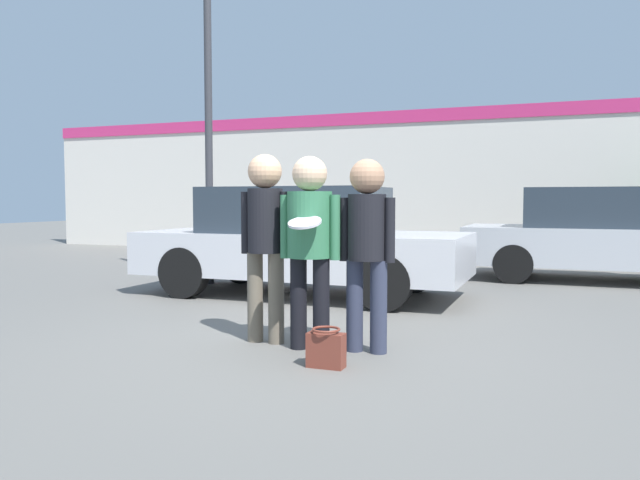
# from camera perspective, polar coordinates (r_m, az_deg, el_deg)

# --- Properties ---
(ground_plane) EXTENTS (56.00, 56.00, 0.00)m
(ground_plane) POSITION_cam_1_polar(r_m,az_deg,el_deg) (5.85, -1.66, -9.63)
(ground_plane) COLOR #66635E
(storefront_building) EXTENTS (24.00, 0.22, 3.52)m
(storefront_building) POSITION_cam_1_polar(r_m,az_deg,el_deg) (15.23, 12.97, 5.25)
(storefront_building) COLOR silver
(storefront_building) RESTS_ON ground
(person_left) EXTENTS (0.50, 0.33, 1.77)m
(person_left) POSITION_cam_1_polar(r_m,az_deg,el_deg) (5.86, -5.03, 0.89)
(person_left) COLOR #665B4C
(person_left) RESTS_ON ground
(person_middle_with_frisbee) EXTENTS (0.57, 0.62, 1.73)m
(person_middle_with_frisbee) POSITION_cam_1_polar(r_m,az_deg,el_deg) (5.55, -0.95, 0.64)
(person_middle_with_frisbee) COLOR black
(person_middle_with_frisbee) RESTS_ON ground
(person_right) EXTENTS (0.51, 0.34, 1.70)m
(person_right) POSITION_cam_1_polar(r_m,az_deg,el_deg) (5.48, 4.31, 0.19)
(person_right) COLOR #2D3347
(person_right) RESTS_ON ground
(parked_car_near) EXTENTS (4.58, 1.89, 1.53)m
(parked_car_near) POSITION_cam_1_polar(r_m,az_deg,el_deg) (8.81, -1.78, -0.08)
(parked_car_near) COLOR silver
(parked_car_near) RESTS_ON ground
(parked_car_far) EXTENTS (4.44, 1.83, 1.55)m
(parked_car_far) POSITION_cam_1_polar(r_m,az_deg,el_deg) (11.31, 24.43, 0.40)
(parked_car_far) COLOR #B7BABF
(parked_car_far) RESTS_ON ground
(street_lamp) EXTENTS (1.40, 0.35, 6.94)m
(street_lamp) POSITION_cam_1_polar(r_m,az_deg,el_deg) (10.42, -9.18, 19.41)
(street_lamp) COLOR #38383D
(street_lamp) RESTS_ON ground
(handbag) EXTENTS (0.30, 0.23, 0.32)m
(handbag) POSITION_cam_1_polar(r_m,az_deg,el_deg) (5.08, 0.56, -9.89)
(handbag) COLOR brown
(handbag) RESTS_ON ground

